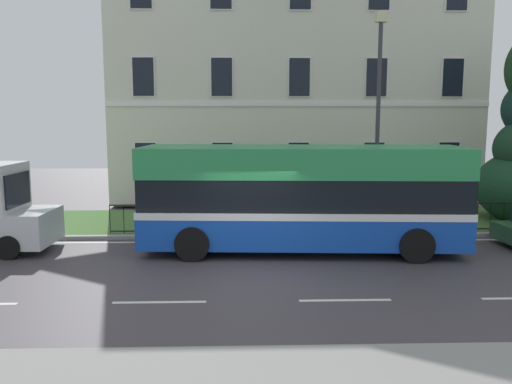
# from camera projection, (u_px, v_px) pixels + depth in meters

# --- Properties ---
(ground_plane) EXTENTS (60.00, 56.00, 0.18)m
(ground_plane) POSITION_uv_depth(u_px,v_px,m) (250.00, 267.00, 13.81)
(ground_plane) COLOR #433D42
(georgian_townhouse) EXTENTS (16.67, 10.90, 13.69)m
(georgian_townhouse) POSITION_uv_depth(u_px,v_px,m) (288.00, 57.00, 27.01)
(georgian_townhouse) COLOR beige
(georgian_townhouse) RESTS_ON ground_plane
(iron_verge_railing) EXTENTS (13.63, 0.04, 0.97)m
(iron_verge_railing) POSITION_uv_depth(u_px,v_px,m) (316.00, 217.00, 17.30)
(iron_verge_railing) COLOR black
(iron_verge_railing) RESTS_ON ground_plane
(single_decker_bus) EXTENTS (9.44, 3.10, 3.08)m
(single_decker_bus) POSITION_uv_depth(u_px,v_px,m) (302.00, 197.00, 15.21)
(single_decker_bus) COLOR #1448B6
(single_decker_bus) RESTS_ON ground_plane
(street_lamp_post) EXTENTS (0.36, 0.24, 7.23)m
(street_lamp_post) POSITION_uv_depth(u_px,v_px,m) (378.00, 108.00, 17.35)
(street_lamp_post) COLOR #333338
(street_lamp_post) RESTS_ON ground_plane
(litter_bin) EXTENTS (0.53, 0.53, 1.05)m
(litter_bin) POSITION_uv_depth(u_px,v_px,m) (449.00, 213.00, 17.88)
(litter_bin) COLOR black
(litter_bin) RESTS_ON ground_plane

